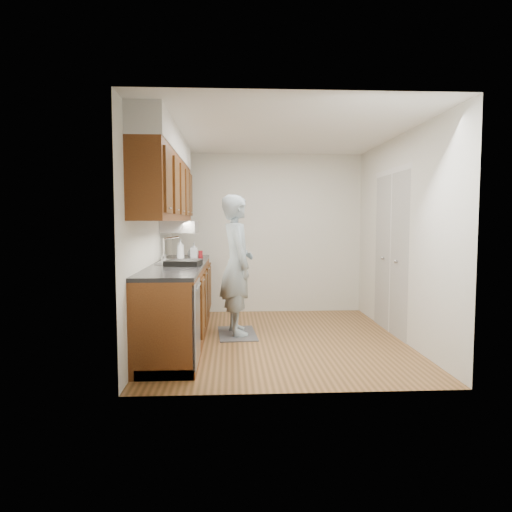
{
  "coord_description": "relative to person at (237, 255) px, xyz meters",
  "views": [
    {
      "loc": [
        -0.56,
        -5.47,
        1.45
      ],
      "look_at": [
        -0.26,
        0.25,
        1.01
      ],
      "focal_mm": 32.0,
      "sensor_mm": 36.0,
      "label": 1
    }
  ],
  "objects": [
    {
      "name": "floor",
      "position": [
        0.5,
        -0.29,
        -1.01
      ],
      "size": [
        3.5,
        3.5,
        0.0
      ],
      "primitive_type": "plane",
      "color": "#99673A",
      "rests_on": "ground"
    },
    {
      "name": "ceiling",
      "position": [
        0.5,
        -0.29,
        1.49
      ],
      "size": [
        3.5,
        3.5,
        0.0
      ],
      "primitive_type": "plane",
      "rotation": [
        3.14,
        0.0,
        0.0
      ],
      "color": "white",
      "rests_on": "wall_left"
    },
    {
      "name": "wall_left",
      "position": [
        -1.0,
        -0.29,
        0.24
      ],
      "size": [
        0.02,
        3.5,
        2.5
      ],
      "primitive_type": "cube",
      "color": "silver",
      "rests_on": "floor"
    },
    {
      "name": "wall_right",
      "position": [
        2.0,
        -0.29,
        0.24
      ],
      "size": [
        0.02,
        3.5,
        2.5
      ],
      "primitive_type": "cube",
      "color": "silver",
      "rests_on": "floor"
    },
    {
      "name": "wall_back",
      "position": [
        0.5,
        1.46,
        0.24
      ],
      "size": [
        3.0,
        0.02,
        2.5
      ],
      "primitive_type": "cube",
      "color": "silver",
      "rests_on": "floor"
    },
    {
      "name": "counter",
      "position": [
        -0.7,
        -0.29,
        -0.52
      ],
      "size": [
        0.64,
        2.8,
        1.3
      ],
      "color": "brown",
      "rests_on": "floor"
    },
    {
      "name": "upper_cabinets",
      "position": [
        -0.83,
        -0.24,
        0.94
      ],
      "size": [
        0.47,
        2.8,
        1.21
      ],
      "color": "brown",
      "rests_on": "wall_left"
    },
    {
      "name": "closet_door",
      "position": [
        1.98,
        0.01,
        0.01
      ],
      "size": [
        0.02,
        1.22,
        2.05
      ],
      "primitive_type": "cube",
      "color": "silver",
      "rests_on": "wall_right"
    },
    {
      "name": "floor_mat",
      "position": [
        0.0,
        0.0,
        -1.01
      ],
      "size": [
        0.51,
        0.82,
        0.01
      ],
      "primitive_type": "cube",
      "rotation": [
        0.0,
        0.0,
        0.06
      ],
      "color": "#5E5E61",
      "rests_on": "floor"
    },
    {
      "name": "person",
      "position": [
        0.0,
        0.0,
        0.0
      ],
      "size": [
        0.6,
        0.78,
        2.0
      ],
      "primitive_type": "imported",
      "rotation": [
        0.0,
        0.0,
        1.76
      ],
      "color": "#96ABB6",
      "rests_on": "floor_mat"
    },
    {
      "name": "soap_bottle_a",
      "position": [
        -0.74,
        0.3,
        0.06
      ],
      "size": [
        0.14,
        0.14,
        0.27
      ],
      "primitive_type": "imported",
      "rotation": [
        0.0,
        0.0,
        0.38
      ],
      "color": "silver",
      "rests_on": "counter"
    },
    {
      "name": "soap_bottle_b",
      "position": [
        -0.57,
        0.45,
        0.03
      ],
      "size": [
        0.1,
        0.1,
        0.21
      ],
      "primitive_type": "imported",
      "rotation": [
        0.0,
        0.0,
        -0.03
      ],
      "color": "silver",
      "rests_on": "counter"
    },
    {
      "name": "soap_bottle_c",
      "position": [
        -0.62,
        0.58,
        0.01
      ],
      "size": [
        0.17,
        0.17,
        0.16
      ],
      "primitive_type": "imported",
      "rotation": [
        0.0,
        0.0,
        0.91
      ],
      "color": "silver",
      "rests_on": "counter"
    },
    {
      "name": "soda_can",
      "position": [
        -0.49,
        0.45,
        -0.02
      ],
      "size": [
        0.08,
        0.08,
        0.11
      ],
      "primitive_type": "cylinder",
      "rotation": [
        0.0,
        0.0,
        -0.44
      ],
      "color": "#AB1D26",
      "rests_on": "counter"
    },
    {
      "name": "steel_can",
      "position": [
        -0.61,
        0.44,
        -0.01
      ],
      "size": [
        0.08,
        0.08,
        0.13
      ],
      "primitive_type": "cylinder",
      "rotation": [
        0.0,
        0.0,
        0.21
      ],
      "color": "#A5A5AA",
      "rests_on": "counter"
    },
    {
      "name": "dish_rack",
      "position": [
        -0.62,
        -0.53,
        -0.04
      ],
      "size": [
        0.43,
        0.38,
        0.06
      ],
      "primitive_type": "cube",
      "rotation": [
        0.0,
        0.0,
        -0.15
      ],
      "color": "black",
      "rests_on": "counter"
    }
  ]
}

